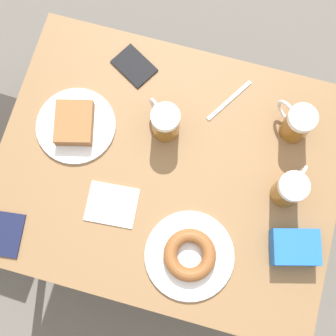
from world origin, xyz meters
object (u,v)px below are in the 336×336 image
at_px(plate_with_cake, 75,124).
at_px(napkin_folded, 112,205).
at_px(blue_pouch, 295,248).
at_px(plate_with_donut, 190,255).
at_px(beer_mug_left, 165,122).
at_px(beer_mug_center, 297,123).
at_px(passport_far_edge, 134,66).
at_px(fork, 229,100).
at_px(beer_mug_right, 290,189).
at_px(passport_near_edge, 6,234).

relative_size(plate_with_cake, napkin_folded, 1.57).
relative_size(plate_with_cake, blue_pouch, 1.60).
relative_size(plate_with_cake, plate_with_donut, 0.95).
distance_m(beer_mug_left, beer_mug_center, 0.38).
relative_size(passport_far_edge, blue_pouch, 1.02).
bearing_deg(passport_far_edge, plate_with_donut, -148.78).
bearing_deg(beer_mug_left, fork, -49.85).
xyz_separation_m(plate_with_cake, plate_with_donut, (-0.28, -0.43, 0.00)).
bearing_deg(plate_with_cake, beer_mug_right, -93.08).
bearing_deg(beer_mug_center, plate_with_cake, 104.29).
height_order(napkin_folded, blue_pouch, blue_pouch).
height_order(beer_mug_left, passport_near_edge, beer_mug_left).
bearing_deg(passport_near_edge, fork, -42.54).
bearing_deg(plate_with_cake, passport_far_edge, -26.00).
distance_m(beer_mug_center, napkin_folded, 0.59).
distance_m(beer_mug_left, fork, 0.23).
height_order(passport_near_edge, passport_far_edge, same).
height_order(beer_mug_right, fork, beer_mug_right).
bearing_deg(beer_mug_center, fork, 78.46).
distance_m(fork, passport_far_edge, 0.32).
relative_size(beer_mug_left, fork, 0.78).
bearing_deg(passport_near_edge, plate_with_donut, -81.21).
xyz_separation_m(passport_far_edge, blue_pouch, (-0.42, -0.59, 0.03)).
relative_size(plate_with_donut, beer_mug_center, 2.01).
distance_m(plate_with_donut, beer_mug_center, 0.49).
bearing_deg(beer_mug_right, plate_with_cake, 86.92).
height_order(beer_mug_left, beer_mug_right, same).
height_order(fork, passport_near_edge, passport_near_edge).
bearing_deg(beer_mug_right, beer_mug_center, 5.77).
distance_m(beer_mug_right, passport_near_edge, 0.82).
xyz_separation_m(napkin_folded, blue_pouch, (0.02, -0.53, 0.03)).
bearing_deg(passport_near_edge, blue_pouch, -77.44).
bearing_deg(napkin_folded, passport_near_edge, 121.36).
distance_m(napkin_folded, passport_near_edge, 0.31).
xyz_separation_m(plate_with_donut, passport_far_edge, (0.52, 0.31, -0.02)).
xyz_separation_m(plate_with_donut, passport_near_edge, (-0.08, 0.52, -0.02)).
bearing_deg(napkin_folded, blue_pouch, -88.34).
distance_m(fork, blue_pouch, 0.48).
distance_m(fork, passport_near_edge, 0.77).
height_order(plate_with_donut, beer_mug_center, beer_mug_center).
relative_size(beer_mug_center, passport_near_edge, 0.93).
xyz_separation_m(passport_near_edge, passport_far_edge, (0.60, -0.21, 0.00)).
distance_m(beer_mug_left, passport_near_edge, 0.56).
xyz_separation_m(fork, passport_near_edge, (-0.57, 0.52, 0.00)).
bearing_deg(beer_mug_right, fork, 43.27).
distance_m(beer_mug_right, passport_far_edge, 0.60).
xyz_separation_m(beer_mug_right, passport_near_edge, (-0.33, 0.74, -0.06)).
distance_m(beer_mug_left, beer_mug_right, 0.40).
bearing_deg(blue_pouch, plate_with_donut, 109.31).
xyz_separation_m(beer_mug_center, blue_pouch, (-0.35, -0.07, -0.03)).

